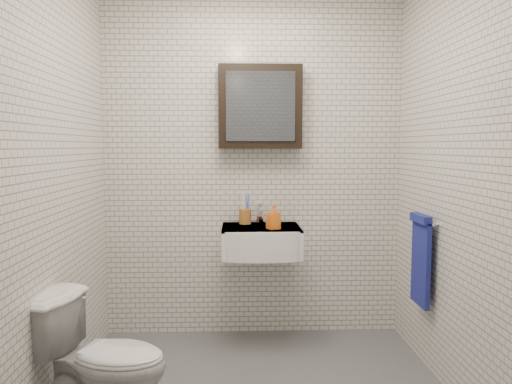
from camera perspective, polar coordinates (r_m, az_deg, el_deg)
room_shell at (r=2.72m, az=0.31°, el=6.27°), size 2.22×2.02×2.51m
washbasin at (r=3.51m, az=0.61°, el=-5.60°), size 0.55×0.50×0.20m
faucet at (r=3.68m, az=0.46°, el=-2.56°), size 0.06×0.20×0.15m
mirror_cabinet at (r=3.65m, az=0.48°, el=9.68°), size 0.60×0.15×0.60m
towel_rail at (r=3.35m, az=18.33°, el=-6.97°), size 0.09×0.30×0.58m
toothbrush_cup at (r=3.66m, az=-1.25°, el=-2.71°), size 0.09×0.09×0.24m
soap_bottle at (r=3.43m, az=2.00°, el=-2.87°), size 0.10×0.10×0.17m
toilet at (r=2.76m, az=-17.14°, el=-17.92°), size 0.74×0.54×0.68m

